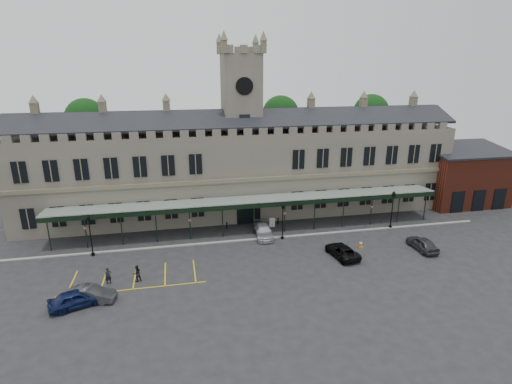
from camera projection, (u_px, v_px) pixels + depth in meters
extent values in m
plane|color=black|center=(267.00, 260.00, 44.11)|extent=(140.00, 140.00, 0.00)
cube|color=#5C574C|center=(242.00, 172.00, 57.26)|extent=(60.00, 10.00, 12.00)
cube|color=brown|center=(249.00, 180.00, 52.36)|extent=(60.00, 0.35, 0.50)
cube|color=black|center=(245.00, 119.00, 52.58)|extent=(60.00, 4.77, 2.20)
cube|color=black|center=(239.00, 115.00, 57.26)|extent=(60.00, 4.77, 2.20)
cube|color=black|center=(249.00, 210.00, 53.73)|extent=(3.20, 0.18, 3.80)
cube|color=#5C574C|center=(242.00, 137.00, 55.76)|extent=(5.00, 5.00, 22.00)
cylinder|color=silver|center=(244.00, 86.00, 51.27)|extent=(2.20, 0.12, 2.20)
cylinder|color=black|center=(244.00, 86.00, 51.20)|extent=(2.30, 0.04, 2.30)
cube|color=black|center=(245.00, 125.00, 52.77)|extent=(1.40, 0.12, 2.80)
cube|color=#8C9E93|center=(251.00, 199.00, 51.29)|extent=(50.00, 4.00, 0.40)
cube|color=black|center=(254.00, 206.00, 49.50)|extent=(50.00, 0.18, 0.50)
cube|color=#5E2216|center=(462.00, 178.00, 61.58)|extent=(12.00, 8.00, 8.00)
cube|color=black|center=(467.00, 149.00, 60.23)|extent=(12.40, 8.36, 1.47)
cube|color=gray|center=(257.00, 239.00, 49.23)|extent=(60.00, 0.40, 0.12)
cylinder|color=#332314|center=(92.00, 164.00, 61.45)|extent=(0.70, 0.70, 12.00)
sphere|color=black|center=(86.00, 119.00, 59.35)|extent=(6.00, 6.00, 6.00)
cylinder|color=#332314|center=(280.00, 156.00, 67.21)|extent=(0.70, 0.70, 12.00)
sphere|color=black|center=(281.00, 114.00, 65.10)|extent=(6.00, 6.00, 6.00)
cylinder|color=#332314|center=(368.00, 152.00, 70.27)|extent=(0.70, 0.70, 12.00)
sphere|color=black|center=(371.00, 112.00, 68.17)|extent=(6.00, 6.00, 6.00)
cylinder|color=black|center=(93.00, 254.00, 45.01)|extent=(0.39, 0.39, 0.32)
cylinder|color=black|center=(91.00, 238.00, 44.42)|extent=(0.13, 0.13, 4.30)
cube|color=black|center=(88.00, 219.00, 43.72)|extent=(0.30, 0.30, 0.43)
cone|color=black|center=(88.00, 216.00, 43.61)|extent=(0.47, 0.47, 0.32)
cylinder|color=black|center=(282.00, 238.00, 49.39)|extent=(0.37, 0.37, 0.30)
cylinder|color=black|center=(283.00, 224.00, 48.83)|extent=(0.12, 0.12, 4.06)
cube|color=black|center=(283.00, 207.00, 48.17)|extent=(0.28, 0.28, 0.41)
cone|color=black|center=(283.00, 204.00, 48.07)|extent=(0.45, 0.45, 0.30)
cylinder|color=black|center=(390.00, 227.00, 52.70)|extent=(0.40, 0.40, 0.33)
cylinder|color=black|center=(392.00, 212.00, 52.09)|extent=(0.13, 0.13, 4.44)
cube|color=black|center=(394.00, 195.00, 51.37)|extent=(0.31, 0.31, 0.44)
cone|color=black|center=(394.00, 192.00, 51.25)|extent=(0.49, 0.49, 0.33)
cube|color=#F35C07|center=(361.00, 247.00, 47.21)|extent=(0.42, 0.42, 0.04)
cone|color=#F35C07|center=(361.00, 244.00, 47.10)|extent=(0.49, 0.49, 0.78)
cylinder|color=silver|center=(361.00, 243.00, 47.07)|extent=(0.32, 0.32, 0.11)
cylinder|color=black|center=(272.00, 225.00, 53.07)|extent=(0.06, 0.06, 0.53)
cube|color=silver|center=(272.00, 222.00, 52.95)|extent=(0.72, 0.26, 1.26)
cylinder|color=black|center=(227.00, 225.00, 52.49)|extent=(0.16, 0.16, 0.90)
cylinder|color=black|center=(278.00, 221.00, 53.94)|extent=(0.16, 0.16, 0.87)
imported|color=#0E183E|center=(77.00, 298.00, 35.28)|extent=(5.05, 3.37, 1.60)
imported|color=#313337|center=(91.00, 294.00, 36.08)|extent=(4.63, 2.47, 1.45)
imported|color=#A4A7AC|center=(263.00, 231.00, 49.91)|extent=(2.32, 5.11, 1.45)
imported|color=black|center=(342.00, 251.00, 44.64)|extent=(3.00, 5.16, 1.35)
imported|color=#313337|center=(422.00, 244.00, 46.32)|extent=(1.93, 4.53, 1.53)
imported|color=black|center=(108.00, 276.00, 38.99)|extent=(0.73, 0.63, 1.70)
imported|color=black|center=(137.00, 273.00, 39.43)|extent=(1.05, 0.96, 1.73)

